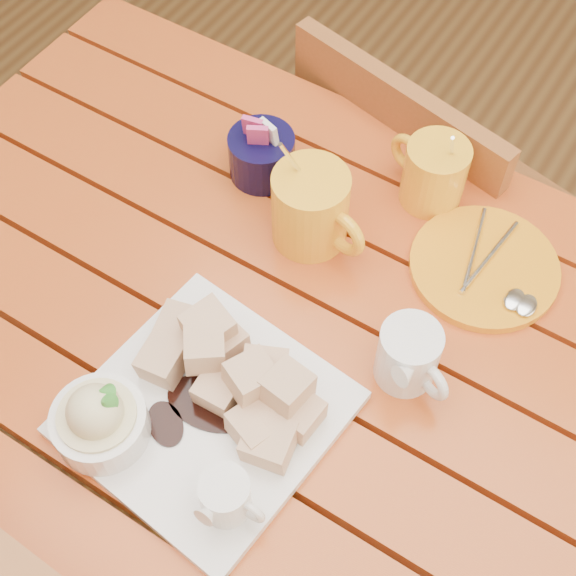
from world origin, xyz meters
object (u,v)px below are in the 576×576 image
Objects in this scene: coffee_mug_left at (433,172)px; coffee_mug_right at (312,208)px; table at (283,368)px; orange_saucer at (485,268)px; dessert_plate at (188,408)px; chair_far at (414,207)px.

coffee_mug_right is at bearing -108.47° from coffee_mug_left.
table is 6.15× the size of orange_saucer.
dessert_plate is 0.31m from coffee_mug_right.
table is 0.33m from coffee_mug_left.
coffee_mug_right is 0.49m from chair_far.
coffee_mug_left reaches higher than dessert_plate.
coffee_mug_right is (-0.02, 0.30, 0.03)m from dessert_plate.
chair_far is (-0.08, 0.20, -0.34)m from coffee_mug_left.
coffee_mug_right is at bearing 93.88° from dessert_plate.
chair_far is at bearing 126.45° from orange_saucer.
dessert_plate is at bearing -73.31° from coffee_mug_right.
coffee_mug_left reaches higher than table.
coffee_mug_left is at bearing 124.78° from chair_far.
dessert_plate is at bearing -83.82° from coffee_mug_left.
chair_far reaches higher than orange_saucer.
dessert_plate is 1.78× the size of coffee_mug_right.
orange_saucer is 0.24× the size of chair_far.
orange_saucer is 0.45m from chair_far.
coffee_mug_left reaches higher than orange_saucer.
coffee_mug_right reaches higher than table.
dessert_plate is 0.43m from orange_saucer.
table is at bearing -59.76° from coffee_mug_right.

